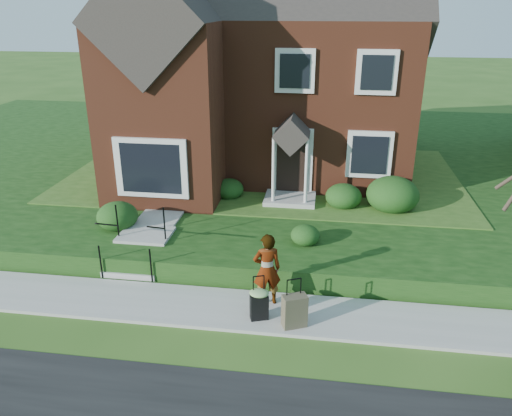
% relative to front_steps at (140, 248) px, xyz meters
% --- Properties ---
extents(ground, '(120.00, 120.00, 0.00)m').
position_rel_front_steps_xyz_m(ground, '(2.50, -1.84, -0.47)').
color(ground, '#2D5119').
rests_on(ground, ground).
extents(sidewalk, '(60.00, 1.60, 0.08)m').
position_rel_front_steps_xyz_m(sidewalk, '(2.50, -1.84, -0.43)').
color(sidewalk, '#9E9B93').
rests_on(sidewalk, ground).
extents(terrace, '(44.00, 20.00, 0.60)m').
position_rel_front_steps_xyz_m(terrace, '(6.50, 9.06, -0.17)').
color(terrace, black).
rests_on(terrace, ground).
extents(walkway, '(1.20, 6.00, 0.06)m').
position_rel_front_steps_xyz_m(walkway, '(0.00, 3.16, 0.16)').
color(walkway, '#9E9B93').
rests_on(walkway, terrace).
extents(main_house, '(10.40, 10.20, 9.40)m').
position_rel_front_steps_xyz_m(main_house, '(2.29, 7.76, 4.79)').
color(main_house, brown).
rests_on(main_house, terrace).
extents(front_steps, '(1.40, 2.02, 1.50)m').
position_rel_front_steps_xyz_m(front_steps, '(0.00, 0.00, 0.00)').
color(front_steps, '#9E9B93').
rests_on(front_steps, ground).
extents(foundation_shrubs, '(9.70, 3.98, 1.12)m').
position_rel_front_steps_xyz_m(foundation_shrubs, '(3.29, 2.93, 0.59)').
color(foundation_shrubs, black).
rests_on(foundation_shrubs, terrace).
extents(woman, '(0.73, 0.59, 1.74)m').
position_rel_front_steps_xyz_m(woman, '(3.58, -1.52, 0.48)').
color(woman, '#999999').
rests_on(woman, sidewalk).
extents(suitcase_black, '(0.52, 0.47, 1.04)m').
position_rel_front_steps_xyz_m(suitcase_black, '(3.49, -2.16, 0.01)').
color(suitcase_black, black).
rests_on(suitcase_black, sidewalk).
extents(suitcase_olive, '(0.58, 0.47, 1.11)m').
position_rel_front_steps_xyz_m(suitcase_olive, '(4.27, -2.31, -0.02)').
color(suitcase_olive, '#4B4532').
rests_on(suitcase_olive, sidewalk).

